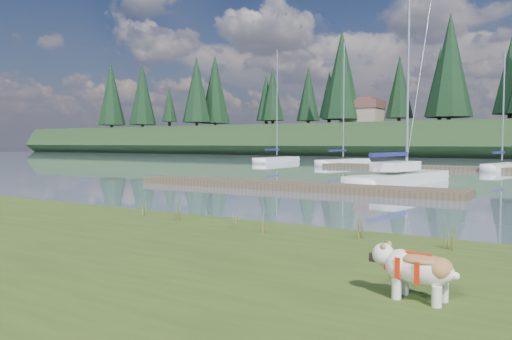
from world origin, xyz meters
The scene contains 22 objects.
ground centered at (0.00, 30.00, 0.00)m, with size 200.00×200.00×0.00m, color slate.
bank centered at (0.00, -6.00, 0.17)m, with size 60.00×9.00×0.35m, color #394E1A.
ridge centered at (0.00, 73.00, 2.50)m, with size 200.00×20.00×5.00m, color #1D3318.
bulldog centered at (5.49, -5.50, 0.72)m, with size 1.01×0.49×0.60m.
sailboat_main centered at (-0.11, 15.14, 0.42)m, with size 3.42×9.73×13.66m.
dock_near centered at (-4.00, 9.00, 0.15)m, with size 16.00×2.00×0.30m, color #4C3D2C.
dock_far centered at (2.00, 30.00, 0.15)m, with size 26.00×2.20×0.30m, color #4C3D2C.
sailboat_bg_0 centered at (-19.32, 36.38, 0.32)m, with size 1.69×8.39×12.11m.
sailboat_bg_1 centered at (-10.59, 33.74, 0.33)m, with size 3.18×7.89×11.58m.
sailboat_bg_2 centered at (3.10, 31.27, 0.33)m, with size 2.62×6.07×9.20m.
weed_0 centered at (-0.59, -2.51, 0.61)m, with size 0.17×0.14×0.63m.
weed_1 centered at (1.09, -2.67, 0.54)m, with size 0.17×0.14×0.45m.
weed_2 centered at (3.66, -2.34, 0.64)m, with size 0.17×0.14×0.69m.
weed_3 centered at (-1.82, -2.34, 0.55)m, with size 0.17×0.14×0.48m.
weed_4 centered at (1.80, -2.75, 0.56)m, with size 0.17×0.14×0.50m.
weed_5 centered at (5.29, -2.49, 0.61)m, with size 0.17×0.14×0.62m.
mud_lip centered at (0.00, -1.60, 0.07)m, with size 60.00×0.50×0.14m, color #33281C.
conifer_0 centered at (-55.00, 67.00, 12.64)m, with size 5.72×5.72×14.15m.
conifer_1 centered at (-40.00, 71.00, 11.28)m, with size 4.40×4.40×11.30m.
conifer_2 centered at (-25.00, 68.00, 13.54)m, with size 6.60×6.60×16.05m.
conifer_3 centered at (-10.00, 72.00, 11.74)m, with size 4.84×4.84×12.25m.
house_0 centered at (-22.00, 70.00, 7.31)m, with size 6.30×5.30×4.65m.
Camera 1 is at (6.86, -11.22, 2.14)m, focal length 35.00 mm.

